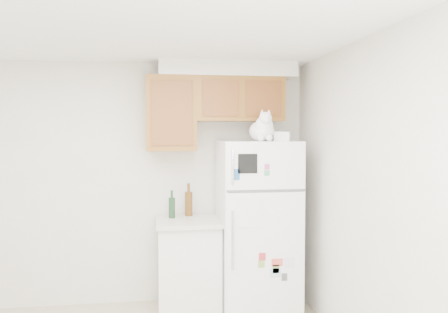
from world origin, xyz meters
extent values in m
cube|color=silver|center=(0.00, 2.00, 1.25)|extent=(3.80, 0.04, 2.50)
cube|color=silver|center=(1.90, 0.00, 1.25)|extent=(0.04, 4.00, 2.50)
cube|color=white|center=(0.00, 0.00, 2.50)|extent=(3.80, 4.00, 0.04)
cube|color=brown|center=(1.20, 1.82, 2.12)|extent=(0.90, 0.33, 0.45)
cube|color=brown|center=(0.50, 1.82, 1.98)|extent=(0.50, 0.33, 0.75)
cube|color=silver|center=(1.07, 1.83, 2.42)|extent=(1.40, 0.37, 0.15)
cube|color=white|center=(1.35, 1.62, 0.85)|extent=(0.76, 0.72, 1.70)
cube|color=white|center=(1.35, 1.25, 1.48)|extent=(0.74, 0.03, 0.44)
cube|color=white|center=(1.35, 1.25, 0.64)|extent=(0.74, 0.03, 1.19)
cube|color=#59595B|center=(1.35, 1.25, 1.25)|extent=(0.74, 0.03, 0.02)
cylinder|color=silver|center=(1.03, 1.22, 1.47)|extent=(0.02, 0.02, 0.32)
cylinder|color=silver|center=(1.03, 1.22, 0.80)|extent=(0.02, 0.02, 0.55)
cube|color=black|center=(1.17, 1.23, 1.50)|extent=(0.18, 0.00, 0.18)
cube|color=white|center=(1.19, 1.23, 1.05)|extent=(0.22, 0.00, 0.28)
cube|color=#459972|center=(1.35, 1.23, 1.41)|extent=(0.05, 0.00, 0.05)
cube|color=#B5488D|center=(1.35, 1.23, 1.47)|extent=(0.05, 0.00, 0.05)
cube|color=#82954A|center=(1.30, 1.23, 0.57)|extent=(0.06, 0.00, 0.07)
cube|color=#9CC4DD|center=(1.44, 1.23, 0.48)|extent=(0.10, 0.00, 0.09)
cube|color=olive|center=(1.44, 1.23, 0.51)|extent=(0.06, 0.00, 0.08)
cube|color=#4C4D52|center=(1.52, 1.23, 0.43)|extent=(0.05, 0.00, 0.07)
cube|color=#DF5045|center=(1.45, 1.23, 0.57)|extent=(0.11, 0.00, 0.07)
cube|color=#245891|center=(1.07, 1.23, 1.40)|extent=(0.05, 0.00, 0.10)
cube|color=#B82E36|center=(1.31, 1.23, 0.63)|extent=(0.07, 0.00, 0.07)
cube|color=silver|center=(1.57, 1.23, 0.57)|extent=(0.11, 0.00, 0.10)
cube|color=white|center=(0.66, 1.68, 0.44)|extent=(0.60, 0.60, 0.88)
cube|color=beige|center=(0.66, 1.66, 0.90)|extent=(0.64, 0.64, 0.04)
ellipsoid|color=white|center=(1.37, 1.52, 1.80)|extent=(0.24, 0.33, 0.21)
ellipsoid|color=white|center=(1.37, 1.42, 1.84)|extent=(0.18, 0.14, 0.19)
sphere|color=white|center=(1.37, 1.37, 1.92)|extent=(0.12, 0.12, 0.12)
cone|color=white|center=(1.34, 1.37, 1.98)|extent=(0.04, 0.04, 0.05)
cone|color=white|center=(1.40, 1.37, 1.98)|extent=(0.04, 0.04, 0.05)
cone|color=#D88C8C|center=(1.34, 1.37, 1.97)|extent=(0.02, 0.02, 0.03)
cone|color=#D88C8C|center=(1.40, 1.37, 1.97)|extent=(0.02, 0.02, 0.03)
sphere|color=white|center=(1.37, 1.32, 1.90)|extent=(0.05, 0.05, 0.05)
sphere|color=white|center=(1.33, 1.39, 1.73)|extent=(0.06, 0.06, 0.06)
sphere|color=white|center=(1.41, 1.39, 1.73)|extent=(0.06, 0.06, 0.06)
cylinder|color=white|center=(1.47, 1.63, 1.73)|extent=(0.15, 0.21, 0.07)
cube|color=white|center=(1.53, 1.71, 1.75)|extent=(0.20, 0.17, 0.10)
cube|color=white|center=(1.55, 1.44, 1.74)|extent=(0.18, 0.16, 0.09)
camera|label=1|loc=(0.31, -3.00, 1.79)|focal=38.00mm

